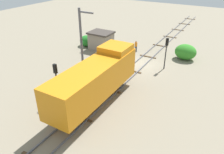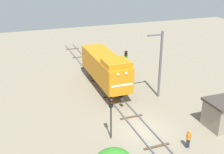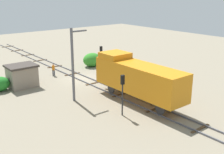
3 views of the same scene
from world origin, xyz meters
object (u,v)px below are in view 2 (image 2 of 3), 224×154
traffic_signal_mid (126,60)px  relay_hut (224,113)px  locomotive (105,67)px  traffic_signal_near (111,110)px  catenary_mast (160,63)px  worker_near_track (189,138)px

traffic_signal_mid → relay_hut: (4.10, -14.09, -1.39)m
locomotive → traffic_signal_near: (-3.20, -10.66, 0.04)m
traffic_signal_mid → catenary_mast: (1.54, -6.09, 1.36)m
traffic_signal_mid → catenary_mast: bearing=-75.8°
worker_near_track → catenary_mast: (2.54, 9.70, 3.15)m
locomotive → worker_near_track: (2.40, -14.23, -1.78)m
traffic_signal_mid → worker_near_track: (-1.00, -15.79, -1.78)m
traffic_signal_mid → worker_near_track: 15.92m
worker_near_track → relay_hut: (5.10, 1.70, 0.40)m
traffic_signal_mid → worker_near_track: bearing=-93.6°
traffic_signal_near → traffic_signal_mid: (6.60, 12.22, -0.03)m
traffic_signal_near → relay_hut: traffic_signal_near is taller
catenary_mast → worker_near_track: bearing=-104.7°
worker_near_track → relay_hut: 5.39m
relay_hut → traffic_signal_near: bearing=170.1°
traffic_signal_near → worker_near_track: size_ratio=2.37×
worker_near_track → catenary_mast: bearing=152.5°
traffic_signal_mid → worker_near_track: traffic_signal_mid is taller
locomotive → relay_hut: bearing=-59.1°
worker_near_track → catenary_mast: catenary_mast is taller
locomotive → traffic_signal_mid: size_ratio=2.91×
relay_hut → catenary_mast: bearing=107.8°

